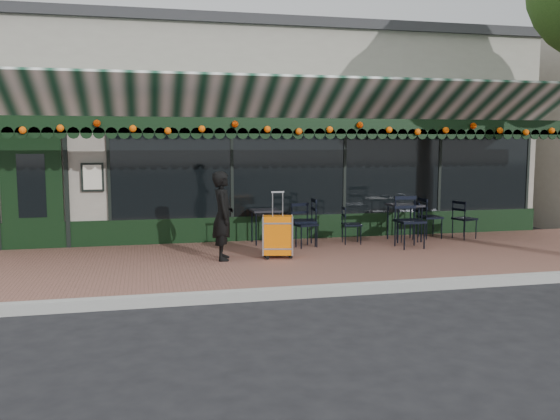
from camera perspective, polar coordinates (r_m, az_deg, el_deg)
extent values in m
plane|color=black|center=(8.66, 5.99, -7.98)|extent=(80.00, 80.00, 0.00)
cube|color=brown|center=(10.50, 2.43, -4.95)|extent=(18.00, 4.00, 0.15)
cube|color=#9E9E99|center=(8.56, 6.17, -7.62)|extent=(18.00, 0.16, 0.15)
cube|color=gray|center=(16.15, -3.24, 6.82)|extent=(12.00, 8.00, 4.50)
cube|color=black|center=(12.55, 5.35, 4.15)|extent=(9.20, 0.04, 2.00)
cube|color=black|center=(12.11, -22.74, 1.69)|extent=(1.10, 0.07, 2.20)
cube|color=silver|center=(11.91, -17.60, 3.03)|extent=(0.42, 0.04, 0.55)
cube|color=black|center=(10.80, 1.75, 8.10)|extent=(12.00, 0.03, 0.28)
cylinder|color=#FF4C08|center=(10.74, 1.83, 8.00)|extent=(11.60, 0.12, 0.12)
imported|color=black|center=(10.18, -5.52, -0.56)|extent=(0.42, 0.59, 1.53)
cube|color=orange|center=(10.33, -0.23, -2.43)|extent=(0.56, 0.38, 0.68)
cube|color=black|center=(10.39, -0.23, -4.45)|extent=(0.56, 0.38, 0.07)
cube|color=silver|center=(10.26, -0.23, 0.59)|extent=(0.23, 0.08, 0.42)
cube|color=black|center=(12.40, 11.92, 0.47)|extent=(0.61, 0.61, 0.04)
cylinder|color=black|center=(12.10, 11.29, -1.46)|extent=(0.03, 0.03, 0.72)
cylinder|color=black|center=(12.32, 13.46, -1.38)|extent=(0.03, 0.03, 0.72)
cylinder|color=black|center=(12.57, 10.34, -1.15)|extent=(0.03, 0.03, 0.72)
cylinder|color=black|center=(12.78, 12.44, -1.07)|extent=(0.03, 0.03, 0.72)
cube|color=black|center=(11.81, -1.43, -0.04)|extent=(0.55, 0.55, 0.04)
cylinder|color=black|center=(11.59, -2.31, -1.87)|extent=(0.03, 0.03, 0.65)
cylinder|color=black|center=(11.68, -0.09, -1.80)|extent=(0.03, 0.03, 0.65)
cylinder|color=black|center=(12.04, -2.72, -1.56)|extent=(0.03, 0.03, 0.65)
cylinder|color=black|center=(12.13, -0.58, -1.49)|extent=(0.03, 0.03, 0.65)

